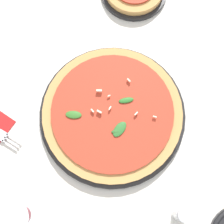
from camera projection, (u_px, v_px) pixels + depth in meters
name	position (u px, v px, depth m)	size (l,w,h in m)	color
ground_plane	(115.00, 112.00, 0.78)	(6.00, 6.00, 0.00)	silver
pizza_arugula_main	(112.00, 113.00, 0.76)	(0.36, 0.36, 0.05)	black
wine_glass	(17.00, 217.00, 0.62)	(0.08, 0.08, 0.15)	white
shaker_pepper	(182.00, 214.00, 0.68)	(0.03, 0.03, 0.07)	silver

